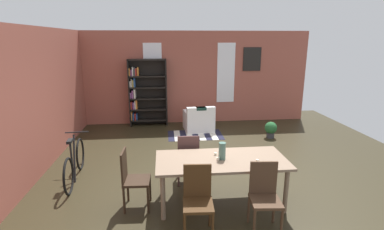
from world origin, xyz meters
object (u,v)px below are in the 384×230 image
(dining_chair_near_left, at_px, (198,198))
(dining_chair_near_right, at_px, (264,194))
(dining_chair_far_left, at_px, (188,157))
(bicycle_second, at_px, (75,163))
(dining_chair_head_left, at_px, (132,177))
(vase_on_table, at_px, (222,151))
(dining_table, at_px, (221,164))
(bookshelf_tall, at_px, (145,92))
(potted_plant_by_shelf, at_px, (271,129))
(armchair_white, at_px, (199,121))

(dining_chair_near_left, bearing_deg, dining_chair_near_right, -0.01)
(dining_chair_near_right, bearing_deg, dining_chair_far_left, 123.51)
(dining_chair_near_left, bearing_deg, dining_chair_far_left, 90.28)
(dining_chair_near_right, height_order, bicycle_second, dining_chair_near_right)
(dining_chair_head_left, bearing_deg, vase_on_table, -0.14)
(vase_on_table, distance_m, dining_chair_near_right, 0.92)
(vase_on_table, bearing_deg, dining_table, 180.00)
(bookshelf_tall, distance_m, potted_plant_by_shelf, 3.81)
(dining_table, distance_m, dining_chair_near_left, 0.85)
(dining_table, relative_size, bicycle_second, 1.23)
(dining_table, relative_size, bookshelf_tall, 1.02)
(dining_table, xyz_separation_m, bicycle_second, (-2.57, 1.07, -0.35))
(armchair_white, relative_size, potted_plant_by_shelf, 1.99)
(vase_on_table, bearing_deg, dining_chair_head_left, 179.86)
(dining_table, xyz_separation_m, bookshelf_tall, (-1.42, 4.62, 0.34))
(dining_table, xyz_separation_m, potted_plant_by_shelf, (1.96, 3.04, -0.43))
(bicycle_second, bearing_deg, potted_plant_by_shelf, 23.55)
(dining_chair_far_left, relative_size, dining_chair_head_left, 1.00)
(vase_on_table, relative_size, bookshelf_tall, 0.14)
(dining_chair_near_right, relative_size, potted_plant_by_shelf, 2.16)
(dining_chair_head_left, bearing_deg, dining_chair_near_right, -20.74)
(vase_on_table, height_order, bicycle_second, vase_on_table)
(dining_chair_far_left, xyz_separation_m, armchair_white, (0.59, 3.20, -0.23))
(dining_chair_near_right, distance_m, dining_chair_near_left, 0.92)
(dining_chair_far_left, xyz_separation_m, potted_plant_by_shelf, (2.42, 2.34, -0.27))
(dining_chair_near_right, xyz_separation_m, bookshelf_tall, (-1.89, 5.32, 0.51))
(vase_on_table, height_order, dining_chair_head_left, vase_on_table)
(potted_plant_by_shelf, bearing_deg, bookshelf_tall, 155.09)
(dining_chair_near_right, distance_m, bicycle_second, 3.52)
(dining_chair_near_left, xyz_separation_m, bookshelf_tall, (-0.97, 5.32, 0.51))
(bookshelf_tall, xyz_separation_m, bicycle_second, (-1.14, -3.55, -0.69))
(dining_chair_head_left, distance_m, dining_chair_near_left, 1.18)
(dining_chair_near_left, height_order, bookshelf_tall, bookshelf_tall)
(dining_chair_head_left, bearing_deg, dining_chair_far_left, 36.81)
(dining_chair_head_left, height_order, armchair_white, dining_chair_head_left)
(dining_chair_head_left, xyz_separation_m, armchair_white, (1.52, 3.90, -0.23))
(vase_on_table, distance_m, potted_plant_by_shelf, 3.67)
(dining_table, xyz_separation_m, armchair_white, (0.12, 3.91, -0.40))
(dining_chair_head_left, relative_size, potted_plant_by_shelf, 2.16)
(bookshelf_tall, bearing_deg, dining_table, -72.85)
(bookshelf_tall, bearing_deg, potted_plant_by_shelf, -24.91)
(dining_chair_far_left, bearing_deg, dining_chair_near_left, -89.72)
(bicycle_second, bearing_deg, vase_on_table, -22.57)
(vase_on_table, distance_m, dining_chair_near_left, 0.92)
(vase_on_table, xyz_separation_m, dining_chair_far_left, (-0.47, 0.70, -0.38))
(bookshelf_tall, relative_size, bicycle_second, 1.21)
(potted_plant_by_shelf, bearing_deg, vase_on_table, -122.69)
(dining_chair_far_left, xyz_separation_m, bicycle_second, (-2.10, 0.37, -0.19))
(vase_on_table, distance_m, dining_chair_far_left, 0.93)
(dining_table, bearing_deg, potted_plant_by_shelf, 57.20)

